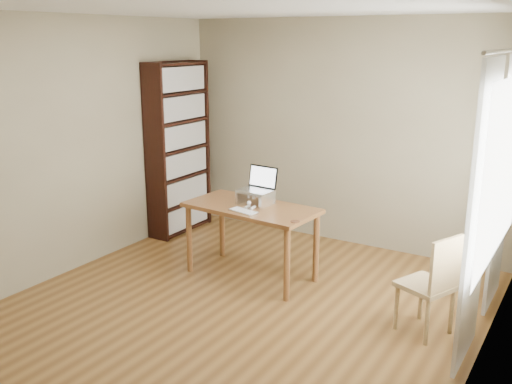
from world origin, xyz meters
The scene contains 10 objects.
room centered at (0.03, 0.01, 1.30)m, with size 4.04×4.54×2.64m.
bookshelf centered at (-1.83, 1.55, 1.05)m, with size 0.30×0.90×2.10m.
curtains centered at (1.92, 0.80, 1.17)m, with size 0.03×1.90×2.25m.
desk centered at (-0.30, 0.78, 0.64)m, with size 1.36×0.75×0.75m.
laptop_stand centered at (-0.30, 0.86, 0.83)m, with size 0.32×0.25×0.13m.
laptop centered at (-0.30, 0.92, 0.94)m, with size 0.35×0.30×0.24m.
keyboard centered at (-0.25, 0.56, 0.76)m, with size 0.32×0.19×0.02m.
coaster centered at (0.31, 0.56, 0.75)m, with size 0.09×0.09×0.01m, color brown.
cat centered at (-0.27, 0.89, 0.81)m, with size 0.24×0.47×0.14m.
chair centered at (1.59, 0.55, 0.47)m, with size 0.51×0.51×0.87m.
Camera 1 is at (2.59, -3.83, 2.37)m, focal length 40.00 mm.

